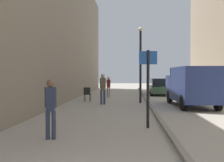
% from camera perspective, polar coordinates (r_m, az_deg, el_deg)
% --- Properties ---
extents(ground_plane, '(80.00, 80.00, 0.00)m').
position_cam_1_polar(ground_plane, '(14.48, 2.12, -5.70)').
color(ground_plane, '#A8A093').
extents(building_facade_left, '(3.59, 40.00, 10.47)m').
position_cam_1_polar(building_facade_left, '(15.87, -18.36, 13.87)').
color(building_facade_left, gray).
rests_on(building_facade_left, ground_plane).
extents(kerb_strip, '(0.16, 40.00, 0.12)m').
position_cam_1_polar(kerb_strip, '(14.51, 8.39, -5.46)').
color(kerb_strip, gray).
rests_on(kerb_strip, ground_plane).
extents(pedestrian_main_foreground, '(0.32, 0.22, 1.61)m').
position_cam_1_polar(pedestrian_main_foreground, '(20.78, -0.76, -0.97)').
color(pedestrian_main_foreground, gray).
rests_on(pedestrian_main_foreground, ground_plane).
extents(pedestrian_mid_block, '(0.36, 0.25, 1.84)m').
position_cam_1_polar(pedestrian_mid_block, '(15.84, -1.99, -1.24)').
color(pedestrian_mid_block, '#2D3851').
rests_on(pedestrian_mid_block, ground_plane).
extents(pedestrian_far_crossing, '(0.33, 0.22, 1.66)m').
position_cam_1_polar(pedestrian_far_crossing, '(7.51, -13.10, -5.01)').
color(pedestrian_far_crossing, '#2D3851').
rests_on(pedestrian_far_crossing, ground_plane).
extents(delivery_van, '(2.15, 5.02, 2.20)m').
position_cam_1_polar(delivery_van, '(15.35, 16.77, -0.90)').
color(delivery_van, navy).
rests_on(delivery_van, ground_plane).
extents(parked_car, '(1.89, 4.22, 1.45)m').
position_cam_1_polar(parked_car, '(23.77, 10.27, -1.22)').
color(parked_car, '#335138').
rests_on(parked_car, ground_plane).
extents(street_sign_post, '(0.60, 0.10, 2.60)m').
position_cam_1_polar(street_sign_post, '(8.89, 7.77, -0.19)').
color(street_sign_post, black).
rests_on(street_sign_post, ground_plane).
extents(lamp_post, '(0.28, 0.28, 4.76)m').
position_cam_1_polar(lamp_post, '(16.71, 6.16, 4.59)').
color(lamp_post, black).
rests_on(lamp_post, ground_plane).
extents(cafe_chair_near_window, '(0.44, 0.44, 0.94)m').
position_cam_1_polar(cafe_chair_near_window, '(17.65, -5.37, -2.65)').
color(cafe_chair_near_window, black).
rests_on(cafe_chair_near_window, ground_plane).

